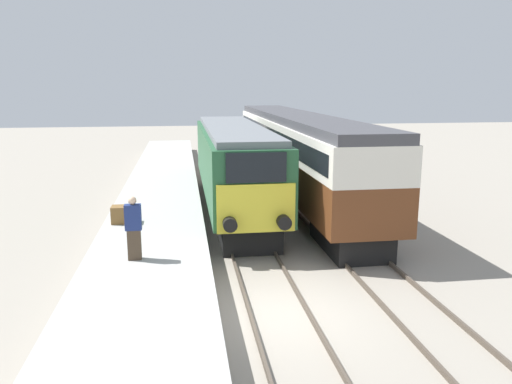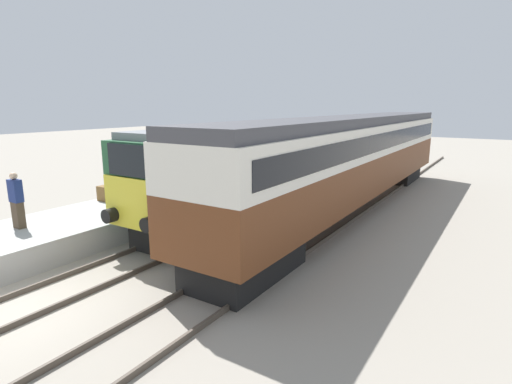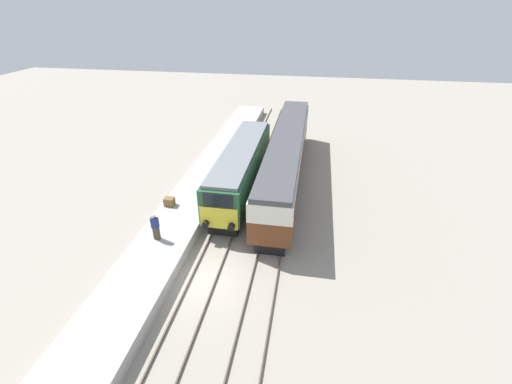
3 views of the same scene
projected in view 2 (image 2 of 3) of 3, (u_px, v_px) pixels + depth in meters
ground_plane at (9, 313)px, 9.07m from camera, size 120.00×120.00×0.00m
platform_left at (162, 204)px, 17.30m from camera, size 3.50×50.00×0.83m
rails_near_track at (167, 246)px, 13.16m from camera, size 1.51×60.00×0.14m
rails_far_track at (253, 269)px, 11.37m from camera, size 1.50×60.00×0.14m
locomotive at (258, 164)px, 17.34m from camera, size 2.70×14.17×3.83m
passenger_carriage at (354, 154)px, 17.55m from camera, size 2.75×21.46×4.17m
person_on_platform at (17, 200)px, 12.44m from camera, size 0.44×0.26×1.78m
luggage_crate at (108, 193)px, 16.19m from camera, size 0.70×0.56×0.60m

